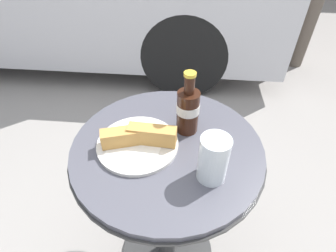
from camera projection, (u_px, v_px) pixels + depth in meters
ground_plane at (167, 251)px, 1.30m from camera, size 30.00×30.00×0.00m
bistro_table at (167, 192)px, 0.96m from camera, size 0.60×0.60×0.75m
cola_bottle_left at (188, 109)px, 0.80m from camera, size 0.07×0.07×0.21m
drinking_glass at (213, 161)px, 0.67m from camera, size 0.08×0.08×0.14m
lunch_plate_near at (138, 140)px, 0.78m from camera, size 0.25×0.25×0.07m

